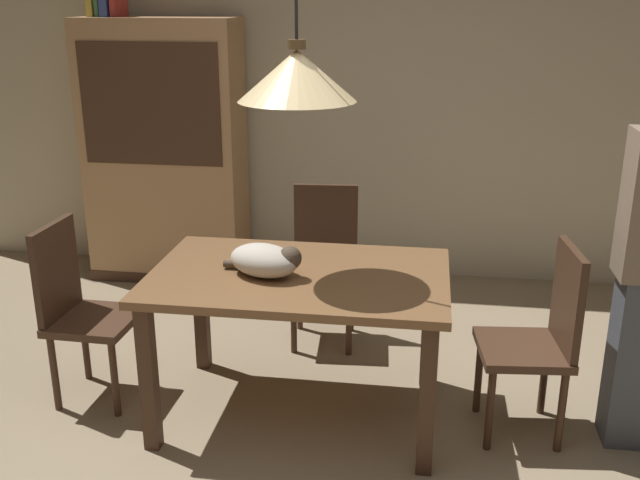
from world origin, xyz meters
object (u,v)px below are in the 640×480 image
Objects in this scene: book_yellow_short at (95,3)px; chair_left_side at (79,305)px; hutch_bookcase at (166,157)px; dining_table at (299,293)px; chair_right_side at (541,334)px; cat_sleeping at (266,260)px; chair_far_back at (325,257)px; pendant_lamp at (297,75)px.

chair_left_side is at bearing -71.60° from book_yellow_short.
chair_left_side is 0.50× the size of hutch_bookcase.
chair_right_side is (1.13, 0.01, -0.14)m from dining_table.
chair_left_side is 1.04m from cat_sleeping.
chair_far_back is 1.00× the size of chair_left_side.
book_yellow_short reaches higher than chair_far_back.
cat_sleeping is at bearing -158.23° from dining_table.
pendant_lamp is at bearing 0.00° from dining_table.
hutch_bookcase is at bearing 126.31° from pendant_lamp.
hutch_bookcase is (-1.27, 0.86, 0.38)m from chair_far_back.
dining_table is 0.89m from chair_far_back.
chair_right_side is 1.43m from chair_far_back.
hutch_bookcase is at bearing 145.91° from chair_far_back.
chair_right_side is 2.29× the size of cat_sleeping.
pendant_lamp reaches higher than hutch_bookcase.
pendant_lamp is at bearing -0.10° from chair_left_side.
dining_table is at bearing 21.77° from cat_sleeping.
cat_sleeping is (-1.27, -0.07, 0.32)m from chair_right_side.
dining_table is at bearing -53.69° from hutch_bookcase.
cat_sleeping is at bearing -57.72° from hutch_bookcase.
book_yellow_short is at bearing 153.09° from chair_far_back.
cat_sleeping is at bearing -3.45° from chair_left_side.
cat_sleeping is at bearing -49.01° from book_yellow_short.
cat_sleeping is 0.22× the size of hutch_bookcase.
book_yellow_short is (-0.58, 1.74, 1.43)m from chair_left_side.
pendant_lamp is (0.14, 0.06, 0.84)m from cat_sleeping.
chair_right_side is 0.72× the size of pendant_lamp.
book_yellow_short reaches higher than chair_left_side.
hutch_bookcase reaches higher than chair_left_side.
pendant_lamp is at bearing -53.69° from hutch_bookcase.
cat_sleeping is at bearing -98.41° from chair_far_back.
cat_sleeping is 2.63m from book_yellow_short.
dining_table is 2.17m from hutch_bookcase.
chair_right_side is 4.65× the size of book_yellow_short.
book_yellow_short is at bearing 108.40° from chair_left_side.
book_yellow_short reaches higher than cat_sleeping.
chair_left_side is 4.65× the size of book_yellow_short.
pendant_lamp is (1.13, -0.00, 1.15)m from chair_left_side.
hutch_bookcase is (-1.28, 1.74, -0.77)m from pendant_lamp.
chair_far_back is 2.29× the size of cat_sleeping.
pendant_lamp is (0.00, 0.00, 1.01)m from dining_table.
pendant_lamp reaches higher than chair_left_side.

